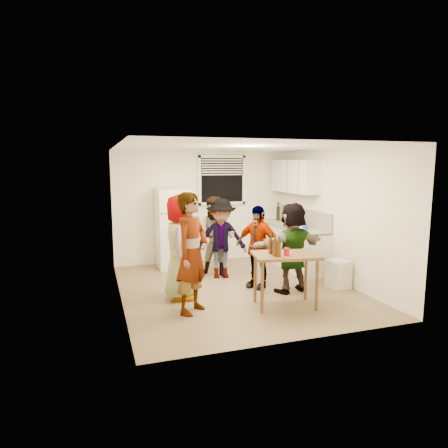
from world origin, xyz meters
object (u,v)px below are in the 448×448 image
object	(u,v)px
wine_bottle	(278,220)
guest_back_left	(216,276)
guest_stripe	(193,312)
kettle	(290,226)
guest_back_right	(221,277)
beer_bottle_counter	(296,228)
red_cup	(286,255)
guest_orange	(291,291)
beer_bottle_table	(275,256)
guest_black	(257,287)
serving_table	(284,306)
guest_grey	(182,298)
blue_cup	(305,232)
refrigerator	(174,228)
trash_bin	(338,274)

from	to	relation	value
wine_bottle	guest_back_left	bearing A→B (deg)	-149.84
guest_stripe	kettle	bearing A→B (deg)	-7.40
guest_back_right	beer_bottle_counter	bearing A→B (deg)	11.42
red_cup	guest_orange	size ratio (longest dim) A/B	0.07
beer_bottle_table	red_cup	bearing A→B (deg)	-4.59
guest_black	guest_orange	bearing A→B (deg)	11.69
guest_black	guest_orange	size ratio (longest dim) A/B	0.95
red_cup	serving_table	bearing A→B (deg)	69.49
red_cup	guest_grey	world-z (taller)	red_cup
blue_cup	serving_table	world-z (taller)	blue_cup
beer_bottle_table	guest_grey	bearing A→B (deg)	141.25
blue_cup	guest_back_right	bearing A→B (deg)	163.19
guest_black	beer_bottle_counter	bearing A→B (deg)	85.90
refrigerator	blue_cup	bearing A→B (deg)	-34.46
guest_back_right	guest_orange	xyz separation A→B (m)	(0.90, -1.22, 0.00)
beer_bottle_table	guest_stripe	xyz separation A→B (m)	(-1.21, 0.30, -0.84)
wine_bottle	red_cup	world-z (taller)	wine_bottle
trash_bin	guest_black	xyz separation A→B (m)	(-1.39, 0.48, -0.25)
guest_black	guest_orange	distance (m)	0.63
kettle	wine_bottle	xyz separation A→B (m)	(0.10, 0.80, -0.00)
guest_back_left	beer_bottle_table	bearing A→B (deg)	-46.05
kettle	guest_back_left	world-z (taller)	kettle
red_cup	guest_back_right	world-z (taller)	red_cup
guest_grey	guest_back_right	world-z (taller)	guest_back_right
kettle	guest_grey	xyz separation A→B (m)	(-2.69, -1.31, -0.90)
refrigerator	trash_bin	xyz separation A→B (m)	(2.52, -2.39, -0.60)
trash_bin	beer_bottle_table	distance (m)	1.80
serving_table	red_cup	world-z (taller)	red_cup
trash_bin	guest_back_left	xyz separation A→B (m)	(-1.89, 1.38, -0.25)
guest_black	guest_back_right	bearing A→B (deg)	169.64
trash_bin	serving_table	xyz separation A→B (m)	(-1.36, -0.56, -0.25)
guest_grey	guest_stripe	size ratio (longest dim) A/B	0.96
red_cup	guest_orange	bearing A→B (deg)	56.23
serving_table	blue_cup	bearing A→B (deg)	50.84
beer_bottle_counter	trash_bin	xyz separation A→B (m)	(0.17, -1.29, -0.65)
blue_cup	guest_black	world-z (taller)	blue_cup
guest_back_left	serving_table	bearing A→B (deg)	-39.49
refrigerator	blue_cup	world-z (taller)	refrigerator
guest_back_left	guest_black	bearing A→B (deg)	-25.47
guest_back_right	guest_black	size ratio (longest dim) A/B	1.05
beer_bottle_counter	guest_back_right	world-z (taller)	beer_bottle_counter
guest_back_left	guest_black	xyz separation A→B (m)	(0.50, -0.89, 0.00)
wine_bottle	trash_bin	world-z (taller)	wine_bottle
guest_grey	beer_bottle_counter	bearing A→B (deg)	-49.73
guest_black	guest_stripe	bearing A→B (deg)	-97.28
wine_bottle	serving_table	bearing A→B (deg)	-113.80
serving_table	guest_black	world-z (taller)	serving_table
beer_bottle_table	guest_back_right	size ratio (longest dim) A/B	0.16
wine_bottle	guest_stripe	xyz separation A→B (m)	(-2.76, -2.80, -0.90)
blue_cup	guest_back_right	size ratio (longest dim) A/B	0.08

